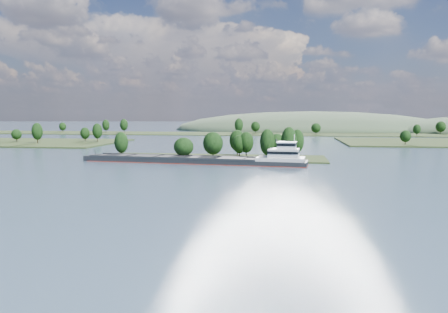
# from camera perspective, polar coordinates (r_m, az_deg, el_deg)

# --- Properties ---
(ground) EXTENTS (1800.00, 1800.00, 0.00)m
(ground) POSITION_cam_1_polar(r_m,az_deg,el_deg) (137.95, -5.62, -2.82)
(ground) COLOR #314156
(ground) RESTS_ON ground
(tree_island) EXTENTS (100.00, 31.43, 15.30)m
(tree_island) POSITION_cam_1_polar(r_m,az_deg,el_deg) (193.43, 0.29, 0.93)
(tree_island) COLOR #212F15
(tree_island) RESTS_ON ground
(back_shoreline) EXTENTS (900.00, 60.00, 16.01)m
(back_shoreline) POSITION_cam_1_polar(r_m,az_deg,el_deg) (413.33, 4.74, 3.01)
(back_shoreline) COLOR #212F15
(back_shoreline) RESTS_ON ground
(hill_west) EXTENTS (320.00, 160.00, 44.00)m
(hill_west) POSITION_cam_1_polar(r_m,az_deg,el_deg) (513.54, 11.29, 3.37)
(hill_west) COLOR #3D5137
(hill_west) RESTS_ON ground
(cargo_barge) EXTENTS (94.51, 20.95, 12.69)m
(cargo_barge) POSITION_cam_1_polar(r_m,az_deg,el_deg) (177.58, -2.15, -0.36)
(cargo_barge) COLOR black
(cargo_barge) RESTS_ON ground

